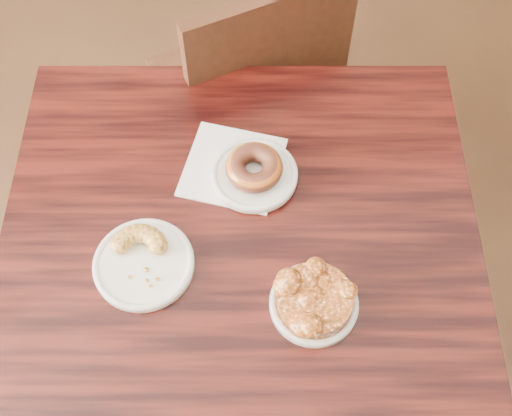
{
  "coord_description": "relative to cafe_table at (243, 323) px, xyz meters",
  "views": [
    {
      "loc": [
        -0.32,
        -0.35,
        1.76
      ],
      "look_at": [
        -0.24,
        0.21,
        0.8
      ],
      "focal_mm": 45.0,
      "sensor_mm": 36.0,
      "label": 1
    }
  ],
  "objects": [
    {
      "name": "apple_fritter",
      "position": [
        0.11,
        -0.12,
        0.41
      ],
      "size": [
        0.17,
        0.17,
        0.04
      ],
      "primitive_type": null,
      "color": "#411E07",
      "rests_on": "plate_fritter"
    },
    {
      "name": "cruller_fragment",
      "position": [
        -0.17,
        -0.01,
        0.4
      ],
      "size": [
        0.11,
        0.11,
        0.03
      ],
      "primitive_type": null,
      "color": "brown",
      "rests_on": "plate_cruller"
    },
    {
      "name": "floor",
      "position": [
        0.28,
        -0.16,
        -0.38
      ],
      "size": [
        5.0,
        5.0,
        0.0
      ],
      "primitive_type": "plane",
      "color": "black",
      "rests_on": "ground"
    },
    {
      "name": "chair_far",
      "position": [
        0.08,
        0.62,
        0.08
      ],
      "size": [
        0.53,
        0.53,
        0.9
      ],
      "primitive_type": null,
      "rotation": [
        0.0,
        0.0,
        3.44
      ],
      "color": "black",
      "rests_on": "floor"
    },
    {
      "name": "plate_fritter",
      "position": [
        0.11,
        -0.12,
        0.38
      ],
      "size": [
        0.15,
        0.15,
        0.01
      ],
      "primitive_type": "cylinder",
      "color": "silver",
      "rests_on": "cafe_table"
    },
    {
      "name": "plate_donut",
      "position": [
        0.05,
        0.14,
        0.39
      ],
      "size": [
        0.16,
        0.16,
        0.01
      ],
      "primitive_type": "cylinder",
      "color": "white",
      "rests_on": "napkin"
    },
    {
      "name": "plate_cruller",
      "position": [
        -0.17,
        -0.01,
        0.38
      ],
      "size": [
        0.17,
        0.17,
        0.01
      ],
      "primitive_type": "cylinder",
      "color": "white",
      "rests_on": "cafe_table"
    },
    {
      "name": "cafe_table",
      "position": [
        0.0,
        0.0,
        0.0
      ],
      "size": [
        0.97,
        0.97,
        0.75
      ],
      "primitive_type": "cube",
      "rotation": [
        0.0,
        0.0,
        -0.15
      ],
      "color": "black",
      "rests_on": "floor"
    },
    {
      "name": "napkin",
      "position": [
        0.01,
        0.17,
        0.38
      ],
      "size": [
        0.23,
        0.23,
        0.0
      ],
      "primitive_type": "cube",
      "rotation": [
        0.0,
        0.0,
        -0.39
      ],
      "color": "white",
      "rests_on": "cafe_table"
    },
    {
      "name": "glazed_donut",
      "position": [
        0.05,
        0.14,
        0.41
      ],
      "size": [
        0.11,
        0.11,
        0.04
      ],
      "primitive_type": "torus",
      "color": "brown",
      "rests_on": "plate_donut"
    }
  ]
}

